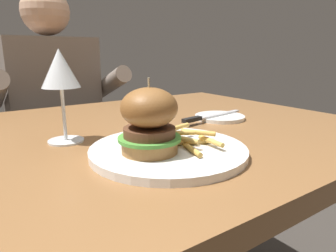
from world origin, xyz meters
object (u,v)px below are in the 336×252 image
at_px(wine_glass, 60,72).
at_px(main_plate, 168,150).
at_px(table_knife, 208,117).
at_px(bread_plate, 220,117).
at_px(diner_person, 57,136).
at_px(burger_sandwich, 149,121).

bearing_deg(wine_glass, main_plate, -54.60).
bearing_deg(wine_glass, table_knife, -4.70).
relative_size(main_plate, bread_plate, 2.08).
xyz_separation_m(main_plate, diner_person, (0.02, 0.89, -0.18)).
relative_size(main_plate, wine_glass, 1.51).
bearing_deg(wine_glass, burger_sandwich, -65.21).
distance_m(main_plate, wine_glass, 0.27).
xyz_separation_m(burger_sandwich, table_knife, (0.28, 0.16, -0.06)).
distance_m(burger_sandwich, bread_plate, 0.38).
distance_m(main_plate, table_knife, 0.28).
relative_size(burger_sandwich, wine_glass, 0.68).
xyz_separation_m(burger_sandwich, diner_person, (0.06, 0.90, -0.25)).
bearing_deg(main_plate, table_knife, 33.31).
height_order(main_plate, bread_plate, main_plate).
distance_m(bread_plate, diner_person, 0.80).
relative_size(main_plate, table_knife, 1.28).
bearing_deg(wine_glass, bread_plate, -3.27).
bearing_deg(table_knife, burger_sandwich, -150.03).
height_order(main_plate, wine_glass, wine_glass).
height_order(bread_plate, table_knife, table_knife).
distance_m(bread_plate, table_knife, 0.05).
relative_size(bread_plate, table_knife, 0.62).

